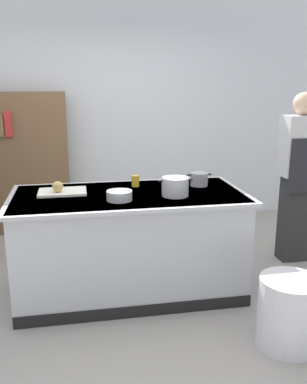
# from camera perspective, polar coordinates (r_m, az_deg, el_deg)

# --- Properties ---
(ground_plane) EXTENTS (10.00, 10.00, 0.00)m
(ground_plane) POSITION_cam_1_polar(r_m,az_deg,el_deg) (3.88, -3.18, -13.15)
(ground_plane) COLOR #9E9991
(back_wall) EXTENTS (6.40, 0.12, 3.00)m
(back_wall) POSITION_cam_1_polar(r_m,az_deg,el_deg) (5.53, -6.26, 11.42)
(back_wall) COLOR silver
(back_wall) RESTS_ON ground_plane
(counter_island) EXTENTS (1.98, 0.98, 0.90)m
(counter_island) POSITION_cam_1_polar(r_m,az_deg,el_deg) (3.69, -3.28, -6.76)
(counter_island) COLOR #B7BABF
(counter_island) RESTS_ON ground_plane
(cutting_board) EXTENTS (0.40, 0.28, 0.02)m
(cutting_board) POSITION_cam_1_polar(r_m,az_deg,el_deg) (3.64, -12.25, 0.02)
(cutting_board) COLOR silver
(cutting_board) RESTS_ON counter_island
(onion) EXTENTS (0.09, 0.09, 0.09)m
(onion) POSITION_cam_1_polar(r_m,az_deg,el_deg) (3.60, -12.86, 0.71)
(onion) COLOR tan
(onion) RESTS_ON cutting_board
(stock_pot) EXTENTS (0.29, 0.22, 0.16)m
(stock_pot) POSITION_cam_1_polar(r_m,az_deg,el_deg) (3.47, 2.97, 0.73)
(stock_pot) COLOR #B7BABF
(stock_pot) RESTS_ON counter_island
(sauce_pan) EXTENTS (0.22, 0.16, 0.12)m
(sauce_pan) POSITION_cam_1_polar(r_m,az_deg,el_deg) (3.83, 6.21, 1.74)
(sauce_pan) COLOR #99999E
(sauce_pan) RESTS_ON counter_island
(mixing_bowl) EXTENTS (0.20, 0.20, 0.08)m
(mixing_bowl) POSITION_cam_1_polar(r_m,az_deg,el_deg) (3.35, -4.64, -0.48)
(mixing_bowl) COLOR #B7BABF
(mixing_bowl) RESTS_ON counter_island
(juice_cup) EXTENTS (0.07, 0.07, 0.10)m
(juice_cup) POSITION_cam_1_polar(r_m,az_deg,el_deg) (3.78, -2.47, 1.50)
(juice_cup) COLOR yellow
(juice_cup) RESTS_ON counter_island
(trash_bin) EXTENTS (0.43, 0.43, 0.51)m
(trash_bin) POSITION_cam_1_polar(r_m,az_deg,el_deg) (3.19, 17.84, -15.30)
(trash_bin) COLOR silver
(trash_bin) RESTS_ON ground_plane
(person_chef) EXTENTS (0.38, 0.25, 1.72)m
(person_chef) POSITION_cam_1_polar(r_m,az_deg,el_deg) (4.47, 19.07, 2.29)
(person_chef) COLOR #2A2A2A
(person_chef) RESTS_ON ground_plane
(bookshelf) EXTENTS (1.10, 0.31, 1.70)m
(bookshelf) POSITION_cam_1_polar(r_m,az_deg,el_deg) (5.33, -17.40, 3.69)
(bookshelf) COLOR brown
(bookshelf) RESTS_ON ground_plane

